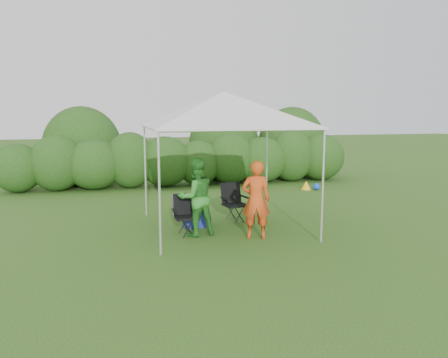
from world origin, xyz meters
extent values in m
plane|color=#39631F|center=(0.00, 0.00, 0.00)|extent=(70.00, 70.00, 0.00)
ellipsoid|color=#2A541A|center=(-5.02, 6.00, 0.75)|extent=(1.50, 1.28, 1.50)
cylinder|color=#382616|center=(-5.02, 6.00, 0.15)|extent=(0.12, 0.12, 0.30)
ellipsoid|color=#2A541A|center=(-3.91, 6.00, 0.86)|extent=(1.65, 1.40, 1.73)
cylinder|color=#382616|center=(-3.91, 6.00, 0.15)|extent=(0.12, 0.12, 0.30)
ellipsoid|color=#2A541A|center=(-2.79, 6.00, 0.79)|extent=(1.80, 1.53, 1.57)
cylinder|color=#382616|center=(-2.79, 6.00, 0.15)|extent=(0.12, 0.12, 0.30)
ellipsoid|color=#2A541A|center=(-1.67, 6.00, 0.90)|extent=(1.58, 1.34, 1.80)
cylinder|color=#382616|center=(-1.67, 6.00, 0.15)|extent=(0.12, 0.12, 0.30)
ellipsoid|color=#2A541A|center=(-0.56, 6.00, 0.82)|extent=(1.73, 1.47, 1.65)
cylinder|color=#382616|center=(-0.56, 6.00, 0.15)|extent=(0.12, 0.12, 0.30)
ellipsoid|color=#2A541A|center=(0.56, 6.00, 0.75)|extent=(1.50, 1.28, 1.50)
cylinder|color=#382616|center=(0.56, 6.00, 0.15)|extent=(0.12, 0.12, 0.30)
ellipsoid|color=#2A541A|center=(1.67, 6.00, 0.86)|extent=(1.65, 1.40, 1.73)
cylinder|color=#382616|center=(1.67, 6.00, 0.15)|extent=(0.12, 0.12, 0.30)
ellipsoid|color=#2A541A|center=(2.79, 6.00, 0.79)|extent=(1.80, 1.53, 1.57)
cylinder|color=#382616|center=(2.79, 6.00, 0.15)|extent=(0.12, 0.12, 0.30)
ellipsoid|color=#2A541A|center=(3.91, 6.00, 0.90)|extent=(1.57, 1.34, 1.80)
cylinder|color=#382616|center=(3.91, 6.00, 0.15)|extent=(0.12, 0.12, 0.30)
ellipsoid|color=#2A541A|center=(5.02, 6.00, 0.82)|extent=(1.72, 1.47, 1.65)
cylinder|color=#382616|center=(5.02, 6.00, 0.15)|extent=(0.12, 0.12, 0.30)
cylinder|color=silver|center=(-1.50, -1.00, 1.05)|extent=(0.04, 0.04, 2.10)
cylinder|color=silver|center=(1.50, -1.00, 1.05)|extent=(0.04, 0.04, 2.10)
cylinder|color=silver|center=(-1.50, 2.00, 1.05)|extent=(0.04, 0.04, 2.10)
cylinder|color=silver|center=(1.50, 2.00, 1.05)|extent=(0.04, 0.04, 2.10)
cube|color=white|center=(0.00, 0.50, 2.12)|extent=(3.10, 3.10, 0.03)
pyramid|color=white|center=(0.00, 0.50, 2.48)|extent=(3.10, 3.10, 0.70)
cube|color=black|center=(0.36, 0.90, 0.38)|extent=(0.55, 0.53, 0.05)
cube|color=black|center=(0.32, 1.09, 0.63)|extent=(0.49, 0.23, 0.45)
cube|color=black|center=(0.13, 0.84, 0.54)|extent=(0.13, 0.40, 0.03)
cube|color=black|center=(0.60, 0.95, 0.54)|extent=(0.13, 0.40, 0.03)
cylinder|color=black|center=(0.21, 0.66, 0.19)|extent=(0.02, 0.02, 0.38)
cylinder|color=black|center=(0.60, 0.75, 0.19)|extent=(0.02, 0.02, 0.38)
cylinder|color=black|center=(0.13, 1.05, 0.19)|extent=(0.02, 0.02, 0.38)
cylinder|color=black|center=(0.51, 1.13, 0.19)|extent=(0.02, 0.02, 0.38)
cube|color=black|center=(-0.87, 0.09, 0.36)|extent=(0.47, 0.43, 0.04)
cube|color=black|center=(-0.88, 0.28, 0.60)|extent=(0.45, 0.15, 0.42)
cube|color=black|center=(-1.10, 0.08, 0.51)|extent=(0.06, 0.38, 0.03)
cube|color=black|center=(-0.64, 0.11, 0.51)|extent=(0.06, 0.38, 0.03)
cylinder|color=black|center=(-1.05, -0.10, 0.18)|extent=(0.02, 0.02, 0.36)
cylinder|color=black|center=(-0.67, -0.08, 0.18)|extent=(0.02, 0.02, 0.36)
cylinder|color=black|center=(-1.07, 0.27, 0.18)|extent=(0.02, 0.02, 0.36)
cylinder|color=black|center=(-0.69, 0.29, 0.18)|extent=(0.02, 0.02, 0.36)
imported|color=#E64C1A|center=(0.39, -0.44, 0.76)|extent=(0.63, 0.49, 1.51)
imported|color=#348D2E|center=(-0.68, 0.05, 0.77)|extent=(0.84, 0.71, 1.54)
cube|color=#212D98|center=(-0.60, 0.69, 0.18)|extent=(0.46, 0.34, 0.36)
cube|color=silver|center=(-0.60, 0.69, 0.38)|extent=(0.48, 0.36, 0.03)
cylinder|color=#592D0C|center=(-0.54, 0.65, 0.51)|extent=(0.06, 0.06, 0.24)
cone|color=yellow|center=(3.68, 4.30, 0.13)|extent=(0.32, 0.32, 0.27)
sphere|color=blue|center=(3.95, 4.12, 0.11)|extent=(0.21, 0.21, 0.21)
camera|label=1|loc=(-2.26, -8.21, 2.40)|focal=35.00mm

